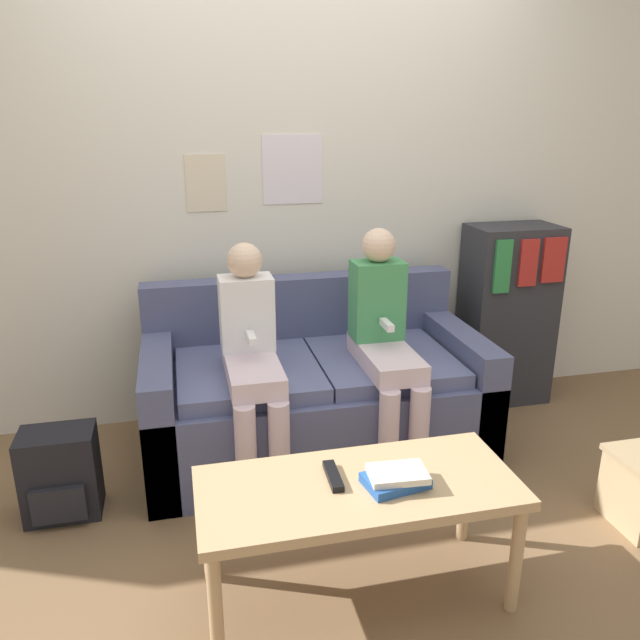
{
  "coord_description": "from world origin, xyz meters",
  "views": [
    {
      "loc": [
        -0.62,
        -2.22,
        1.62
      ],
      "look_at": [
        0.0,
        0.4,
        0.72
      ],
      "focal_mm": 35.0,
      "sensor_mm": 36.0,
      "label": 1
    }
  ],
  "objects_px": {
    "person_left": "(252,355)",
    "person_right": "(385,340)",
    "bookshelf": "(507,314)",
    "coffee_table": "(358,497)",
    "backpack": "(61,474)",
    "couch": "(314,395)",
    "tv_remote": "(333,476)"
  },
  "relations": [
    {
      "from": "person_right",
      "to": "backpack",
      "type": "relative_size",
      "value": 2.93
    },
    {
      "from": "person_right",
      "to": "person_left",
      "type": "bearing_deg",
      "value": -179.47
    },
    {
      "from": "coffee_table",
      "to": "person_right",
      "type": "height_order",
      "value": "person_right"
    },
    {
      "from": "couch",
      "to": "person_left",
      "type": "height_order",
      "value": "person_left"
    },
    {
      "from": "person_left",
      "to": "person_right",
      "type": "relative_size",
      "value": 0.97
    },
    {
      "from": "tv_remote",
      "to": "backpack",
      "type": "relative_size",
      "value": 0.45
    },
    {
      "from": "coffee_table",
      "to": "backpack",
      "type": "height_order",
      "value": "coffee_table"
    },
    {
      "from": "person_left",
      "to": "person_right",
      "type": "height_order",
      "value": "person_right"
    },
    {
      "from": "bookshelf",
      "to": "backpack",
      "type": "relative_size",
      "value": 2.7
    },
    {
      "from": "couch",
      "to": "backpack",
      "type": "height_order",
      "value": "couch"
    },
    {
      "from": "couch",
      "to": "tv_remote",
      "type": "height_order",
      "value": "couch"
    },
    {
      "from": "tv_remote",
      "to": "backpack",
      "type": "distance_m",
      "value": 1.24
    },
    {
      "from": "coffee_table",
      "to": "backpack",
      "type": "bearing_deg",
      "value": 145.82
    },
    {
      "from": "coffee_table",
      "to": "person_left",
      "type": "relative_size",
      "value": 1.0
    },
    {
      "from": "coffee_table",
      "to": "bookshelf",
      "type": "bearing_deg",
      "value": 46.29
    },
    {
      "from": "couch",
      "to": "person_left",
      "type": "xyz_separation_m",
      "value": [
        -0.33,
        -0.2,
        0.32
      ]
    },
    {
      "from": "person_right",
      "to": "bookshelf",
      "type": "distance_m",
      "value": 1.05
    },
    {
      "from": "person_left",
      "to": "bookshelf",
      "type": "distance_m",
      "value": 1.62
    },
    {
      "from": "coffee_table",
      "to": "backpack",
      "type": "xyz_separation_m",
      "value": [
        -1.07,
        0.73,
        -0.21
      ]
    },
    {
      "from": "person_right",
      "to": "tv_remote",
      "type": "relative_size",
      "value": 6.53
    },
    {
      "from": "person_left",
      "to": "person_right",
      "type": "distance_m",
      "value": 0.62
    },
    {
      "from": "person_left",
      "to": "bookshelf",
      "type": "relative_size",
      "value": 1.05
    },
    {
      "from": "person_right",
      "to": "backpack",
      "type": "xyz_separation_m",
      "value": [
        -1.45,
        -0.11,
        -0.44
      ]
    },
    {
      "from": "couch",
      "to": "coffee_table",
      "type": "distance_m",
      "value": 1.05
    },
    {
      "from": "coffee_table",
      "to": "bookshelf",
      "type": "height_order",
      "value": "bookshelf"
    },
    {
      "from": "coffee_table",
      "to": "backpack",
      "type": "relative_size",
      "value": 2.82
    },
    {
      "from": "couch",
      "to": "coffee_table",
      "type": "height_order",
      "value": "couch"
    },
    {
      "from": "couch",
      "to": "coffee_table",
      "type": "xyz_separation_m",
      "value": [
        -0.08,
        -1.04,
        0.11
      ]
    },
    {
      "from": "coffee_table",
      "to": "bookshelf",
      "type": "distance_m",
      "value": 1.87
    },
    {
      "from": "person_left",
      "to": "backpack",
      "type": "distance_m",
      "value": 0.93
    },
    {
      "from": "couch",
      "to": "bookshelf",
      "type": "height_order",
      "value": "bookshelf"
    },
    {
      "from": "person_right",
      "to": "bookshelf",
      "type": "height_order",
      "value": "person_right"
    }
  ]
}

